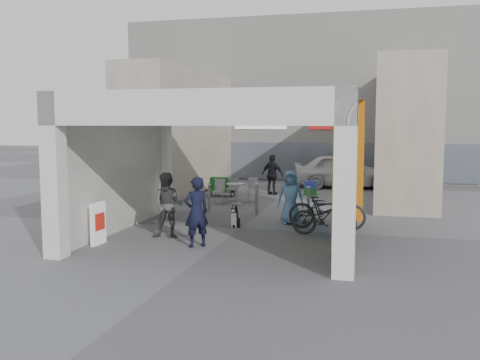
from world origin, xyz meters
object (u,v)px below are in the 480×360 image
(border_collie, at_px, (235,218))
(man_with_dog, at_px, (196,212))
(man_elderly, at_px, (291,197))
(white_van, at_px, (345,171))
(man_crates, at_px, (272,175))
(bicycle_front, at_px, (327,209))
(cafe_set, at_px, (235,194))
(produce_stand, at_px, (221,189))
(man_back_turned, at_px, (168,205))
(bicycle_rear, at_px, (324,216))

(border_collie, height_order, man_with_dog, man_with_dog)
(man_elderly, relative_size, white_van, 0.34)
(man_crates, xyz_separation_m, bicycle_front, (2.73, -6.45, -0.26))
(cafe_set, relative_size, border_collie, 2.26)
(cafe_set, relative_size, man_with_dog, 0.88)
(produce_stand, relative_size, man_elderly, 0.73)
(produce_stand, xyz_separation_m, man_back_turned, (0.85, -7.61, 0.53))
(man_elderly, bearing_deg, bicycle_front, -32.07)
(man_with_dog, bearing_deg, man_elderly, -157.95)
(man_crates, bearing_deg, man_back_turned, 102.15)
(bicycle_front, bearing_deg, cafe_set, 40.18)
(man_back_turned, xyz_separation_m, white_van, (3.66, 11.59, -0.06))
(man_with_dog, distance_m, white_van, 12.61)
(cafe_set, xyz_separation_m, man_back_turned, (-0.08, -6.18, 0.51))
(man_with_dog, height_order, man_back_turned, man_back_turned)
(produce_stand, bearing_deg, man_crates, 42.56)
(man_with_dog, relative_size, man_crates, 1.01)
(bicycle_rear, bearing_deg, white_van, 0.06)
(man_elderly, height_order, man_crates, man_crates)
(bicycle_rear, bearing_deg, man_back_turned, 108.20)
(man_with_dog, height_order, man_crates, man_with_dog)
(man_elderly, height_order, bicycle_front, man_elderly)
(man_with_dog, relative_size, man_back_turned, 1.00)
(border_collie, xyz_separation_m, white_van, (2.39, 9.87, 0.51))
(border_collie, relative_size, bicycle_front, 0.31)
(bicycle_front, xyz_separation_m, bicycle_rear, (-0.00, -0.84, -0.04))
(produce_stand, xyz_separation_m, white_van, (4.51, 3.97, 0.47))
(cafe_set, height_order, produce_stand, cafe_set)
(bicycle_rear, height_order, white_van, white_van)
(border_collie, distance_m, bicycle_front, 2.51)
(produce_stand, distance_m, man_crates, 2.13)
(border_collie, relative_size, bicycle_rear, 0.38)
(produce_stand, distance_m, bicycle_rear, 7.84)
(produce_stand, bearing_deg, man_elderly, -38.91)
(man_with_dog, bearing_deg, cafe_set, -123.81)
(produce_stand, bearing_deg, bicycle_front, -34.24)
(bicycle_front, bearing_deg, bicycle_rear, 178.27)
(border_collie, bearing_deg, man_crates, 79.36)
(white_van, bearing_deg, bicycle_front, 175.64)
(cafe_set, height_order, white_van, white_van)
(man_elderly, xyz_separation_m, bicycle_rear, (1.07, -1.34, -0.26))
(cafe_set, relative_size, man_crates, 0.89)
(man_elderly, distance_m, white_van, 9.04)
(bicycle_rear, bearing_deg, bicycle_front, -0.46)
(man_crates, distance_m, white_van, 4.04)
(border_collie, bearing_deg, bicycle_rear, -23.44)
(produce_stand, distance_m, white_van, 6.03)
(border_collie, height_order, white_van, white_van)
(man_crates, distance_m, bicycle_front, 7.01)
(produce_stand, xyz_separation_m, man_with_dog, (1.85, -8.35, 0.52))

